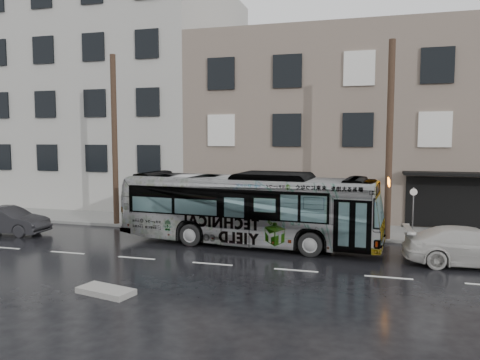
{
  "coord_description": "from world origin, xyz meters",
  "views": [
    {
      "loc": [
        5.73,
        -18.97,
        4.8
      ],
      "look_at": [
        -0.32,
        2.5,
        2.76
      ],
      "focal_mm": 35.0,
      "sensor_mm": 36.0,
      "label": 1
    }
  ],
  "objects_px": {
    "sign_post": "(413,214)",
    "bus": "(248,208)",
    "dark_sedan": "(7,221)",
    "utility_pole_rear": "(115,140)",
    "utility_pole_front": "(389,141)",
    "white_sedan": "(472,247)"
  },
  "relations": [
    {
      "from": "utility_pole_front",
      "to": "dark_sedan",
      "type": "xyz_separation_m",
      "value": [
        -18.14,
        -3.33,
        -3.97
      ]
    },
    {
      "from": "utility_pole_front",
      "to": "bus",
      "type": "xyz_separation_m",
      "value": [
        -6.03,
        -2.27,
        -3.02
      ]
    },
    {
      "from": "bus",
      "to": "white_sedan",
      "type": "distance_m",
      "value": 9.09
    },
    {
      "from": "sign_post",
      "to": "white_sedan",
      "type": "distance_m",
      "value": 3.89
    },
    {
      "from": "utility_pole_rear",
      "to": "bus",
      "type": "distance_m",
      "value": 8.82
    },
    {
      "from": "utility_pole_rear",
      "to": "bus",
      "type": "height_order",
      "value": "utility_pole_rear"
    },
    {
      "from": "dark_sedan",
      "to": "sign_post",
      "type": "bearing_deg",
      "value": -82.75
    },
    {
      "from": "white_sedan",
      "to": "dark_sedan",
      "type": "distance_m",
      "value": 21.08
    },
    {
      "from": "utility_pole_front",
      "to": "utility_pole_rear",
      "type": "xyz_separation_m",
      "value": [
        -14.0,
        0.0,
        0.0
      ]
    },
    {
      "from": "utility_pole_front",
      "to": "sign_post",
      "type": "distance_m",
      "value": 3.48
    },
    {
      "from": "sign_post",
      "to": "utility_pole_rear",
      "type": "bearing_deg",
      "value": 180.0
    },
    {
      "from": "sign_post",
      "to": "bus",
      "type": "height_order",
      "value": "bus"
    },
    {
      "from": "utility_pole_front",
      "to": "bus",
      "type": "distance_m",
      "value": 7.11
    },
    {
      "from": "sign_post",
      "to": "dark_sedan",
      "type": "xyz_separation_m",
      "value": [
        -19.24,
        -3.33,
        -0.67
      ]
    },
    {
      "from": "sign_post",
      "to": "bus",
      "type": "bearing_deg",
      "value": -162.37
    },
    {
      "from": "utility_pole_rear",
      "to": "sign_post",
      "type": "bearing_deg",
      "value": 0.0
    },
    {
      "from": "sign_post",
      "to": "dark_sedan",
      "type": "bearing_deg",
      "value": -170.18
    },
    {
      "from": "utility_pole_front",
      "to": "dark_sedan",
      "type": "bearing_deg",
      "value": -169.6
    },
    {
      "from": "utility_pole_rear",
      "to": "utility_pole_front",
      "type": "bearing_deg",
      "value": 0.0
    },
    {
      "from": "utility_pole_rear",
      "to": "white_sedan",
      "type": "relative_size",
      "value": 1.82
    },
    {
      "from": "utility_pole_front",
      "to": "white_sedan",
      "type": "height_order",
      "value": "utility_pole_front"
    },
    {
      "from": "sign_post",
      "to": "utility_pole_front",
      "type": "bearing_deg",
      "value": 180.0
    }
  ]
}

